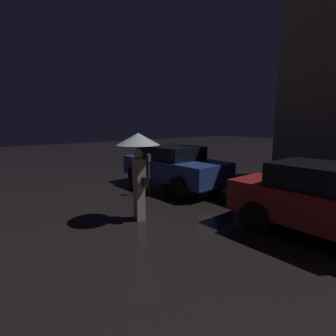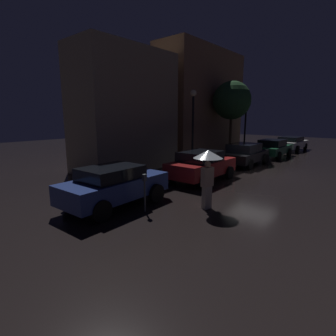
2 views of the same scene
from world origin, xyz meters
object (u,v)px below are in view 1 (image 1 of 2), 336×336
(parked_car_blue, at_px, (173,165))
(parking_meter, at_px, (149,170))
(parked_car_red, at_px, (336,201))
(pedestrian_with_umbrella, at_px, (138,153))

(parked_car_blue, height_order, parking_meter, parked_car_blue)
(parked_car_blue, bearing_deg, parked_car_red, -4.73)
(parking_meter, bearing_deg, pedestrian_with_umbrella, -40.66)
(pedestrian_with_umbrella, bearing_deg, parked_car_blue, 140.31)
(parked_car_red, bearing_deg, parking_meter, -169.43)
(parked_car_blue, height_order, parked_car_red, parked_car_red)
(parked_car_red, height_order, pedestrian_with_umbrella, pedestrian_with_umbrella)
(pedestrian_with_umbrella, relative_size, parking_meter, 1.58)
(parked_car_blue, relative_size, pedestrian_with_umbrella, 1.95)
(parked_car_blue, xyz_separation_m, parked_car_red, (5.22, -0.24, -0.00))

